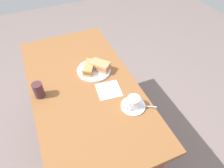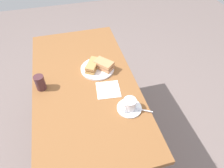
{
  "view_description": "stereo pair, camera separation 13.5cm",
  "coord_description": "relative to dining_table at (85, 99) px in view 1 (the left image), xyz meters",
  "views": [
    {
      "loc": [
        0.97,
        -0.2,
        1.77
      ],
      "look_at": [
        0.09,
        0.17,
        0.81
      ],
      "focal_mm": 33.24,
      "sensor_mm": 36.0,
      "label": 1
    },
    {
      "loc": [
        1.01,
        -0.07,
        1.77
      ],
      "look_at": [
        0.09,
        0.17,
        0.81
      ],
      "focal_mm": 33.24,
      "sensor_mm": 36.0,
      "label": 2
    }
  ],
  "objects": [
    {
      "name": "sandwich_front",
      "position": [
        -0.11,
        0.08,
        0.18
      ],
      "size": [
        0.16,
        0.13,
        0.05
      ],
      "color": "#B58644",
      "rests_on": "sandwich_plate"
    },
    {
      "name": "coffee_saucer",
      "position": [
        0.29,
        0.22,
        0.15
      ],
      "size": [
        0.15,
        0.15,
        0.01
      ],
      "primitive_type": "cylinder",
      "color": "white",
      "rests_on": "dining_table"
    },
    {
      "name": "ground_plane",
      "position": [
        0.0,
        0.0,
        -0.64
      ],
      "size": [
        6.0,
        6.0,
        0.0
      ],
      "primitive_type": "plane",
      "color": "#71615E"
    },
    {
      "name": "dining_table",
      "position": [
        0.0,
        0.0,
        0.0
      ],
      "size": [
        1.32,
        0.69,
        0.78
      ],
      "color": "brown",
      "rests_on": "ground_plane"
    },
    {
      "name": "coffee_cup",
      "position": [
        0.29,
        0.22,
        0.19
      ],
      "size": [
        0.08,
        0.1,
        0.07
      ],
      "color": "white",
      "rests_on": "coffee_saucer"
    },
    {
      "name": "spoon",
      "position": [
        0.33,
        0.29,
        0.15
      ],
      "size": [
        0.06,
        0.09,
        0.01
      ],
      "color": "silver",
      "rests_on": "coffee_saucer"
    },
    {
      "name": "drinking_glass",
      "position": [
        -0.02,
        -0.28,
        0.19
      ],
      "size": [
        0.06,
        0.06,
        0.1
      ],
      "primitive_type": "cylinder",
      "color": "#48272C",
      "rests_on": "dining_table"
    },
    {
      "name": "sandwich_back",
      "position": [
        -0.1,
        0.16,
        0.18
      ],
      "size": [
        0.15,
        0.15,
        0.06
      ],
      "color": "#BB7C52",
      "rests_on": "sandwich_plate"
    },
    {
      "name": "napkin",
      "position": [
        0.11,
        0.14,
        0.14
      ],
      "size": [
        0.17,
        0.17,
        0.0
      ],
      "primitive_type": "cube",
      "rotation": [
        0.0,
        0.0,
        -0.11
      ],
      "color": "white",
      "rests_on": "dining_table"
    },
    {
      "name": "sandwich_plate",
      "position": [
        -0.11,
        0.11,
        0.15
      ],
      "size": [
        0.24,
        0.24,
        0.01
      ],
      "primitive_type": "cylinder",
      "color": "white",
      "rests_on": "dining_table"
    }
  ]
}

